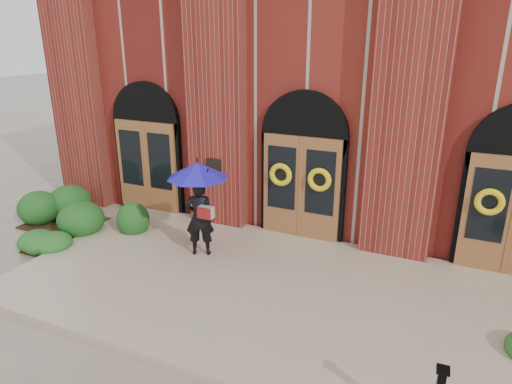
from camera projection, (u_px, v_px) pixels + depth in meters
The scene contains 6 objects.
ground at pixel (254, 295), 9.04m from camera, with size 90.00×90.00×0.00m, color gray.
landing at pixel (257, 288), 9.15m from camera, with size 10.00×5.30×0.15m, color tan.
church_building at pixel (361, 76), 15.43m from camera, with size 16.20×12.53×7.00m.
man_with_umbrella at pixel (198, 191), 9.91m from camera, with size 1.78×1.78×2.15m.
hedge_wall_left at pixel (87, 214), 11.90m from camera, with size 3.30×1.32×0.85m, color #1A4818.
hedge_front_left at pixel (61, 239), 10.94m from camera, with size 1.28×1.09×0.45m, color #20531C.
Camera 1 is at (3.25, -7.14, 4.94)m, focal length 32.00 mm.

